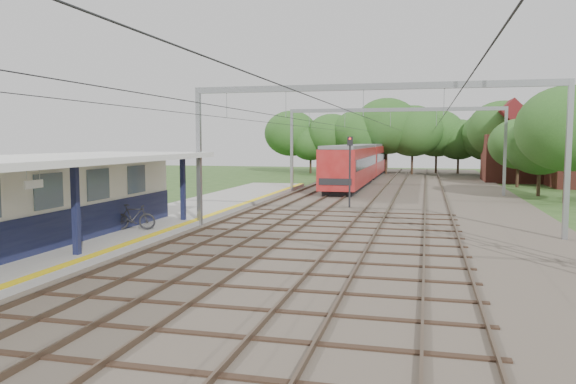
# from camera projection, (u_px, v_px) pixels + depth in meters

# --- Properties ---
(ground) EXTENTS (160.00, 160.00, 0.00)m
(ground) POSITION_uv_depth(u_px,v_px,m) (147.00, 334.00, 12.76)
(ground) COLOR #2D4C1E
(ground) RESTS_ON ground
(ballast_bed) EXTENTS (18.00, 90.00, 0.10)m
(ballast_bed) POSITION_uv_depth(u_px,v_px,m) (396.00, 200.00, 40.80)
(ballast_bed) COLOR #473D33
(ballast_bed) RESTS_ON ground
(platform) EXTENTS (5.00, 52.00, 0.35)m
(platform) POSITION_uv_depth(u_px,v_px,m) (146.00, 225.00, 28.06)
(platform) COLOR gray
(platform) RESTS_ON ground
(yellow_stripe) EXTENTS (0.45, 52.00, 0.01)m
(yellow_stripe) POSITION_uv_depth(u_px,v_px,m) (187.00, 223.00, 27.51)
(yellow_stripe) COLOR yellow
(yellow_stripe) RESTS_ON platform
(station_building) EXTENTS (3.41, 18.00, 3.40)m
(station_building) POSITION_uv_depth(u_px,v_px,m) (23.00, 202.00, 21.45)
(station_building) COLOR beige
(station_building) RESTS_ON platform
(canopy) EXTENTS (6.40, 20.00, 3.44)m
(canopy) POSITION_uv_depth(u_px,v_px,m) (28.00, 161.00, 20.08)
(canopy) COLOR #111536
(canopy) RESTS_ON platform
(rail_tracks) EXTENTS (11.80, 88.00, 0.15)m
(rail_tracks) POSITION_uv_depth(u_px,v_px,m) (362.00, 198.00, 41.39)
(rail_tracks) COLOR brown
(rail_tracks) RESTS_ON ballast_bed
(catenary_system) EXTENTS (17.22, 88.00, 7.00)m
(catenary_system) POSITION_uv_depth(u_px,v_px,m) (384.00, 123.00, 35.89)
(catenary_system) COLOR gray
(catenary_system) RESTS_ON ground
(tree_band) EXTENTS (31.72, 30.88, 8.82)m
(tree_band) POSITION_uv_depth(u_px,v_px,m) (407.00, 136.00, 66.61)
(tree_band) COLOR #382619
(tree_band) RESTS_ON ground
(house_far) EXTENTS (8.00, 6.12, 8.66)m
(house_far) POSITION_uv_depth(u_px,v_px,m) (524.00, 151.00, 58.92)
(house_far) COLOR brown
(house_far) RESTS_ON ground
(bicycle) EXTENTS (2.02, 1.11, 1.17)m
(bicycle) POSITION_uv_depth(u_px,v_px,m) (134.00, 217.00, 25.34)
(bicycle) COLOR black
(bicycle) RESTS_ON platform
(train) EXTENTS (2.95, 36.68, 3.87)m
(train) POSITION_uv_depth(u_px,v_px,m) (363.00, 161.00, 59.61)
(train) COLOR black
(train) RESTS_ON ballast_bed
(signal_post) EXTENTS (0.35, 0.30, 4.63)m
(signal_post) POSITION_uv_depth(u_px,v_px,m) (350.00, 162.00, 35.77)
(signal_post) COLOR black
(signal_post) RESTS_ON ground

